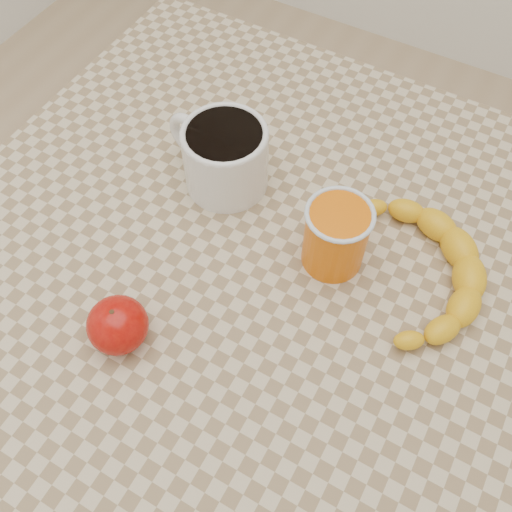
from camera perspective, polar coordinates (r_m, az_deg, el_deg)
The scene contains 6 objects.
ground at distance 1.37m, azimuth 0.00°, elevation -17.70°, with size 3.00×3.00×0.00m, color tan.
table at distance 0.75m, azimuth 0.00°, elevation -4.38°, with size 0.80×0.80×0.75m.
coffee_mug at distance 0.72m, azimuth -3.25°, elevation 10.09°, with size 0.16×0.12×0.09m.
orange_juice_glass at distance 0.65m, azimuth 7.98°, elevation 2.02°, with size 0.08×0.08×0.09m.
apple at distance 0.62m, azimuth -13.66°, elevation -6.72°, with size 0.09×0.09×0.06m.
banana at distance 0.68m, azimuth 16.38°, elevation -1.24°, with size 0.25×0.29×0.04m, color yellow, non-canonical shape.
Camera 1 is at (0.17, -0.31, 1.32)m, focal length 40.00 mm.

